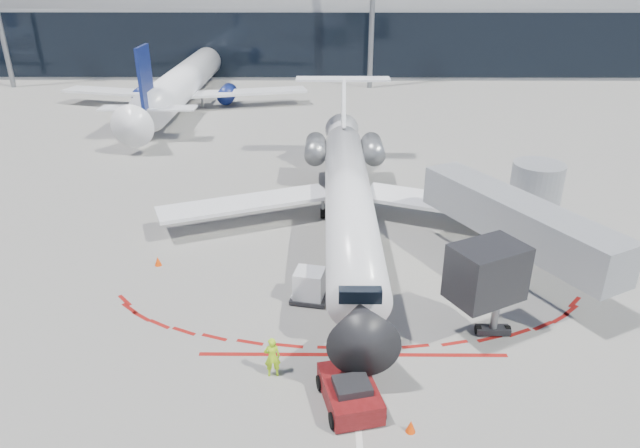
{
  "coord_description": "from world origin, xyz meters",
  "views": [
    {
      "loc": [
        -1.35,
        -32.44,
        16.28
      ],
      "look_at": [
        -1.57,
        -1.71,
        1.99
      ],
      "focal_mm": 32.0,
      "sensor_mm": 36.0,
      "label": 1
    }
  ],
  "objects_px": {
    "regional_jet": "(348,191)",
    "pushback_tug": "(350,392)",
    "uld_container": "(309,286)",
    "ramp_worker": "(272,357)"
  },
  "relations": [
    {
      "from": "regional_jet",
      "to": "uld_container",
      "type": "bearing_deg",
      "value": -104.35
    },
    {
      "from": "uld_container",
      "to": "ramp_worker",
      "type": "bearing_deg",
      "value": -91.98
    },
    {
      "from": "regional_jet",
      "to": "uld_container",
      "type": "relative_size",
      "value": 14.65
    },
    {
      "from": "regional_jet",
      "to": "ramp_worker",
      "type": "bearing_deg",
      "value": -104.03
    },
    {
      "from": "ramp_worker",
      "to": "uld_container",
      "type": "height_order",
      "value": "ramp_worker"
    },
    {
      "from": "regional_jet",
      "to": "pushback_tug",
      "type": "relative_size",
      "value": 6.03
    },
    {
      "from": "regional_jet",
      "to": "ramp_worker",
      "type": "distance_m",
      "value": 15.57
    },
    {
      "from": "regional_jet",
      "to": "pushback_tug",
      "type": "xyz_separation_m",
      "value": [
        -0.51,
        -16.75,
        -2.03
      ]
    },
    {
      "from": "ramp_worker",
      "to": "uld_container",
      "type": "distance_m",
      "value": 6.16
    },
    {
      "from": "regional_jet",
      "to": "pushback_tug",
      "type": "bearing_deg",
      "value": -91.76
    }
  ]
}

